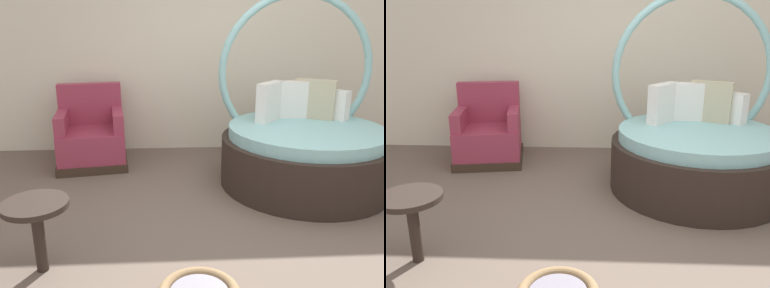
# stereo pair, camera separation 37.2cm
# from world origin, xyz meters

# --- Properties ---
(ground_plane) EXTENTS (8.00, 8.00, 0.02)m
(ground_plane) POSITION_xyz_m (0.00, 0.00, -0.01)
(ground_plane) COLOR #66564C
(back_wall) EXTENTS (8.00, 0.12, 3.10)m
(back_wall) POSITION_xyz_m (0.00, 2.41, 1.55)
(back_wall) COLOR silver
(back_wall) RESTS_ON ground_plane
(round_daybed) EXTENTS (1.73, 1.73, 1.99)m
(round_daybed) POSITION_xyz_m (0.76, 1.09, 0.42)
(round_daybed) COLOR #2D231E
(round_daybed) RESTS_ON ground_plane
(red_armchair) EXTENTS (0.91, 0.91, 0.94)m
(red_armchair) POSITION_xyz_m (-1.59, 1.82, 0.33)
(red_armchair) COLOR #38281E
(red_armchair) RESTS_ON ground_plane
(side_table) EXTENTS (0.44, 0.44, 0.52)m
(side_table) POSITION_xyz_m (-1.55, -0.38, 0.43)
(side_table) COLOR #2D231E
(side_table) RESTS_ON ground_plane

